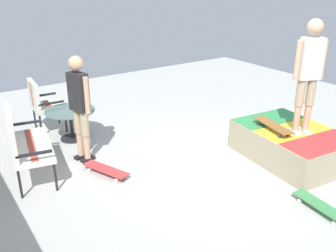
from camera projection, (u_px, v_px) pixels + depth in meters
name	position (u px, v px, depth m)	size (l,w,h in m)	color
ground_plane	(202.00, 167.00, 6.04)	(12.00, 12.00, 0.10)	#B2B2AD
skate_ramp	(293.00, 144.00, 6.15)	(1.89, 2.10, 0.52)	tan
patio_bench	(22.00, 140.00, 5.44)	(1.33, 0.76, 1.02)	black
patio_chair_near_house	(42.00, 101.00, 7.08)	(0.66, 0.59, 1.02)	black
patio_table	(71.00, 119.00, 6.81)	(0.90, 0.90, 0.57)	black
person_watching	(79.00, 101.00, 5.81)	(0.46, 0.31, 1.73)	black
person_skater	(309.00, 69.00, 5.51)	(0.33, 0.44, 1.76)	silver
skateboard_by_bench	(106.00, 170.00, 5.69)	(0.82, 0.48, 0.10)	#B23838
skateboard_spare	(321.00, 206.00, 4.81)	(0.82, 0.28, 0.10)	#3F8C4C
skateboard_on_ramp	(273.00, 126.00, 5.96)	(0.82, 0.36, 0.10)	brown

